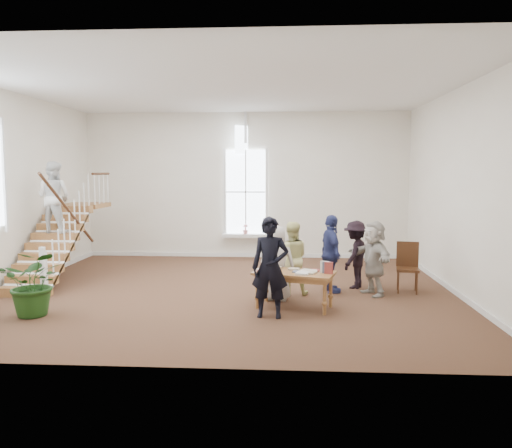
# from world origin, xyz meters

# --- Properties ---
(ground) EXTENTS (10.00, 10.00, 0.00)m
(ground) POSITION_xyz_m (0.00, 0.00, 0.00)
(ground) COLOR #47301C
(ground) RESTS_ON ground
(room_shell) EXTENTS (10.49, 10.00, 10.00)m
(room_shell) POSITION_xyz_m (-0.00, 4.39, 0.40)
(room_shell) COLOR silver
(room_shell) RESTS_ON ground
(staircase) EXTENTS (1.10, 4.10, 2.92)m
(staircase) POSITION_xyz_m (-4.34, 0.75, 1.62)
(staircase) COLOR brown
(staircase) RESTS_ON ground
(library_table) EXTENTS (1.70, 1.17, 0.78)m
(library_table) POSITION_xyz_m (1.40, -1.36, 0.64)
(library_table) COLOR brown
(library_table) RESTS_ON ground
(police_officer) EXTENTS (0.71, 0.49, 1.86)m
(police_officer) POSITION_xyz_m (0.98, -2.02, 0.93)
(police_officer) COLOR black
(police_officer) RESTS_ON ground
(elderly_woman) EXTENTS (0.82, 0.59, 1.57)m
(elderly_woman) POSITION_xyz_m (1.08, -0.77, 0.78)
(elderly_woman) COLOR beige
(elderly_woman) RESTS_ON ground
(person_yellow) EXTENTS (0.81, 0.65, 1.60)m
(person_yellow) POSITION_xyz_m (1.38, -0.27, 0.80)
(person_yellow) COLOR #E6E090
(person_yellow) RESTS_ON ground
(woman_cluster_a) EXTENTS (0.65, 1.08, 1.73)m
(woman_cluster_a) POSITION_xyz_m (2.26, -0.01, 0.87)
(woman_cluster_a) COLOR navy
(woman_cluster_a) RESTS_ON ground
(woman_cluster_b) EXTENTS (0.98, 1.16, 1.56)m
(woman_cluster_b) POSITION_xyz_m (2.86, 0.44, 0.78)
(woman_cluster_b) COLOR black
(woman_cluster_b) RESTS_ON ground
(woman_cluster_c) EXTENTS (1.01, 1.58, 1.63)m
(woman_cluster_c) POSITION_xyz_m (3.16, -0.21, 0.81)
(woman_cluster_c) COLOR #B8B1A6
(woman_cluster_c) RESTS_ON ground
(floor_plant) EXTENTS (1.25, 1.13, 1.24)m
(floor_plant) POSITION_xyz_m (-3.40, -2.19, 0.62)
(floor_plant) COLOR #1A3D13
(floor_plant) RESTS_ON ground
(side_chair) EXTENTS (0.56, 0.56, 1.11)m
(side_chair) POSITION_xyz_m (3.98, 0.16, 0.63)
(side_chair) COLOR #3C2310
(side_chair) RESTS_ON ground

